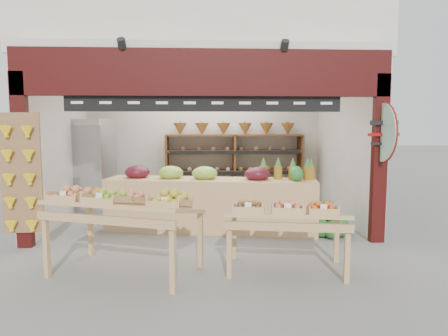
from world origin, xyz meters
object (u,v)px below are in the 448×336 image
back_shelving (234,154)px  cardboard_stack (139,213)px  mid_counter (210,202)px  display_table_right (282,212)px  display_table_left (118,203)px  refrigerator (92,166)px  watermelon_pile (326,222)px

back_shelving → cardboard_stack: bearing=-136.8°
cardboard_stack → mid_counter: bearing=-15.7°
mid_counter → display_table_right: size_ratio=2.31×
display_table_left → mid_counter: bearing=58.1°
refrigerator → display_table_left: size_ratio=0.99×
back_shelving → cardboard_stack: size_ratio=3.03×
mid_counter → display_table_left: size_ratio=1.86×
back_shelving → refrigerator: refrigerator is taller
display_table_left → watermelon_pile: 3.59m
refrigerator → display_table_right: size_ratio=1.23×
display_table_right → display_table_left: bearing=178.2°
display_table_right → watermelon_pile: bearing=55.7°
cardboard_stack → watermelon_pile: 3.38m
cardboard_stack → display_table_left: size_ratio=0.51×
mid_counter → watermelon_pile: 2.04m
cardboard_stack → mid_counter: size_ratio=0.28×
cardboard_stack → display_table_left: display_table_left is taller
refrigerator → display_table_right: bearing=-33.7°
display_table_right → mid_counter: bearing=114.0°
watermelon_pile → cardboard_stack: bearing=167.1°
cardboard_stack → watermelon_pile: (3.29, -0.75, -0.03)m
back_shelving → display_table_left: 4.47m
refrigerator → watermelon_pile: refrigerator is taller
refrigerator → mid_counter: refrigerator is taller
refrigerator → watermelon_pile: 4.98m
refrigerator → display_table_left: refrigerator is taller
refrigerator → mid_counter: size_ratio=0.53×
display_table_right → refrigerator: bearing=132.9°
back_shelving → refrigerator: size_ratio=1.57×
refrigerator → cardboard_stack: bearing=-33.8°
refrigerator → watermelon_pile: (4.48, -2.03, -0.78)m
refrigerator → display_table_right: (3.38, -3.64, -0.25)m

